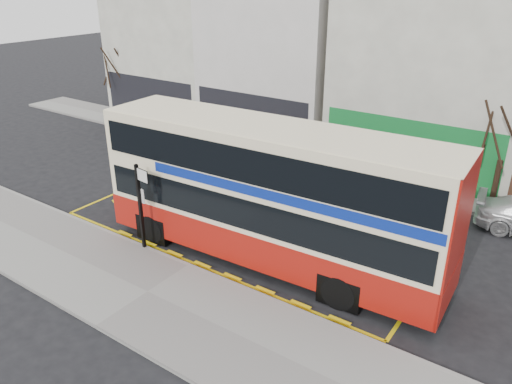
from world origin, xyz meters
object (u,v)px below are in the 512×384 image
Objects in this scene: double_decker_bus at (271,193)px; car_silver at (206,148)px; street_tree_left at (116,55)px; car_grey at (319,168)px; bus_stop_post at (141,200)px; street_tree_right at (510,116)px.

double_decker_bus is 3.19× the size of car_silver.
double_decker_bus is 21.18m from street_tree_left.
double_decker_bus is 3.26× the size of car_grey.
street_tree_left reaches higher than car_silver.
bus_stop_post is (-4.04, -2.11, -0.50)m from double_decker_bus.
car_grey is 0.61× the size of street_tree_left.
bus_stop_post reaches higher than car_grey.
street_tree_left is 24.26m from street_tree_right.
double_decker_bus is 4.59m from bus_stop_post.
car_silver is (-8.38, 6.51, -1.91)m from double_decker_bus.
car_grey is at bearing -169.59° from street_tree_right.
car_silver reaches higher than car_grey.
car_silver is 0.65× the size of street_tree_right.
street_tree_left is (-16.59, 2.22, 3.60)m from car_grey.
double_decker_bus is at bearing -27.54° from street_tree_left.
street_tree_right reaches higher than double_decker_bus.
double_decker_bus reaches higher than bus_stop_post.
bus_stop_post is at bearing -130.88° from street_tree_right.
car_grey is 0.63× the size of street_tree_right.
street_tree_right is at bearing -85.66° from car_silver.
bus_stop_post is 0.85× the size of car_grey.
double_decker_bus is 2.00× the size of street_tree_left.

